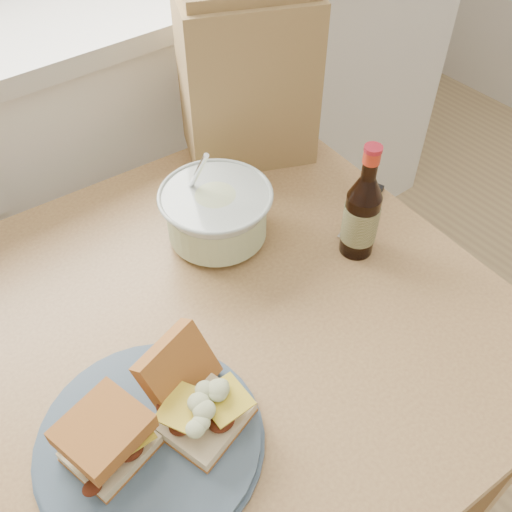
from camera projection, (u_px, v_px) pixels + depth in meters
cabinet_run at (70, 171)px, 1.56m from camera, size 2.50×0.64×0.94m
dining_table at (229, 350)px, 0.99m from camera, size 0.90×0.90×0.71m
plate at (150, 440)px, 0.76m from camera, size 0.30×0.30×0.02m
sandwich_left at (106, 438)px, 0.71m from camera, size 0.12×0.11×0.07m
sandwich_right at (195, 397)px, 0.76m from camera, size 0.13×0.18×0.09m
coleslaw_bowl at (217, 216)px, 1.00m from camera, size 0.20×0.20×0.20m
beer_bottle at (361, 214)px, 0.96m from camera, size 0.06×0.06×0.22m
knife at (368, 202)px, 1.10m from camera, size 0.17×0.07×0.01m
paper_bag at (248, 79)px, 1.11m from camera, size 0.30×0.25×0.33m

